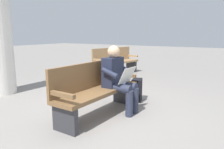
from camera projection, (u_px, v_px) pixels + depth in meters
name	position (u px, v px, depth m)	size (l,w,h in m)	color
ground_plane	(99.00, 115.00, 3.77)	(40.00, 40.00, 0.00)	gray
bench_near	(96.00, 89.00, 3.73)	(1.82, 0.55, 0.90)	brown
person_seated	(118.00, 77.00, 3.84)	(0.58, 0.58, 1.18)	#1E2338
backpack	(136.00, 90.00, 4.54)	(0.35, 0.30, 0.46)	black
bench_far	(115.00, 61.00, 7.47)	(1.86, 0.86, 0.90)	#9E7A51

